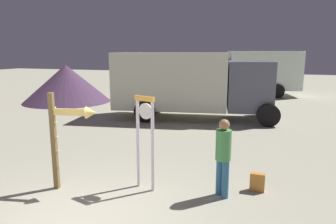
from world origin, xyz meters
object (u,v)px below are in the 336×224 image
Objects in this scene: arrow_sign at (69,128)px; box_truck_far at (251,71)px; standing_clock at (145,133)px; dome_tent at (66,83)px; box_truck_near at (189,82)px; person_near_clock at (223,154)px; backpack at (257,182)px.

box_truck_far is at bearing 81.56° from arrow_sign.
standing_clock is at bearing -93.41° from box_truck_far.
arrow_sign is at bearing -98.44° from box_truck_far.
dome_tent is at bearing 133.67° from standing_clock.
dome_tent reaches higher than arrow_sign.
arrow_sign is 0.29× the size of box_truck_near.
arrow_sign reaches higher than person_near_clock.
box_truck_far reaches higher than dome_tent.
arrow_sign is (-1.48, -0.56, 0.13)m from standing_clock.
arrow_sign reaches higher than backpack.
standing_clock is at bearing -46.33° from dome_tent.
standing_clock is 1.59m from arrow_sign.
box_truck_far is (2.42, 16.34, 0.25)m from arrow_sign.
box_truck_near is 1.01× the size of box_truck_far.
box_truck_near is at bearing 86.70° from arrow_sign.
arrow_sign is 4.12m from backpack.
box_truck_far is (1.97, 8.47, 0.01)m from box_truck_near.
backpack is (2.29, 0.64, -1.03)m from standing_clock.
box_truck_far reaches higher than arrow_sign.
person_near_clock is at bearing -87.51° from box_truck_far.
standing_clock is at bearing 20.64° from arrow_sign.
box_truck_near is (-2.65, 7.17, 0.69)m from person_near_clock.
person_near_clock is at bearing -69.70° from box_truck_near.
arrow_sign is 5.33× the size of backpack.
arrow_sign is at bearing -93.30° from box_truck_near.
backpack is (0.67, 0.50, -0.71)m from person_near_clock.
backpack is at bearing 15.54° from standing_clock.
person_near_clock is (1.62, 0.14, -0.32)m from standing_clock.
standing_clock is 15.81m from box_truck_far.
arrow_sign is 0.42× the size of dome_tent.
person_near_clock is 0.22× the size of box_truck_near.
backpack is 7.58m from box_truck_near.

